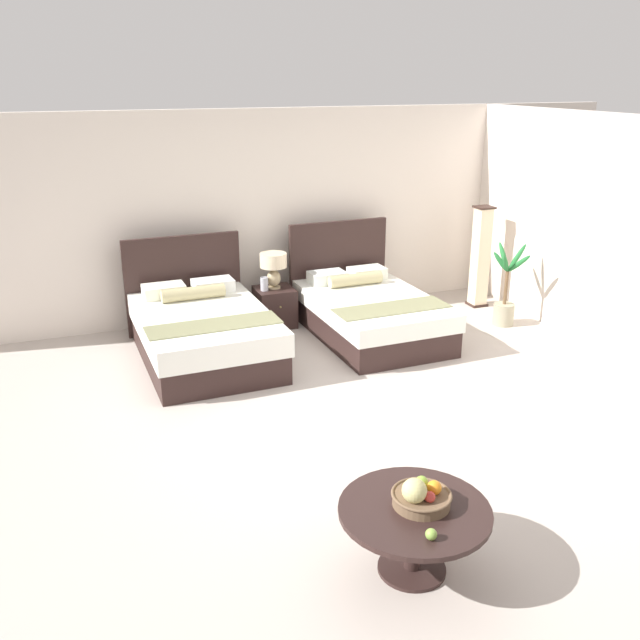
# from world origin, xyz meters

# --- Properties ---
(ground_plane) EXTENTS (10.23, 10.04, 0.02)m
(ground_plane) POSITION_xyz_m (0.00, 0.00, -0.01)
(ground_plane) COLOR #BDB0A6
(wall_back) EXTENTS (10.23, 0.12, 2.60)m
(wall_back) POSITION_xyz_m (0.00, 3.22, 1.30)
(wall_back) COLOR silver
(wall_back) RESTS_ON ground
(wall_side_right) EXTENTS (0.12, 5.64, 2.60)m
(wall_side_right) POSITION_xyz_m (3.32, 0.40, 1.30)
(wall_side_right) COLOR silver
(wall_side_right) RESTS_ON ground
(bed_near_window) EXTENTS (1.43, 2.08, 1.19)m
(bed_near_window) POSITION_xyz_m (-1.01, 1.94, 0.31)
(bed_near_window) COLOR #2E1E1B
(bed_near_window) RESTS_ON ground
(bed_near_corner) EXTENTS (1.37, 2.07, 1.21)m
(bed_near_corner) POSITION_xyz_m (1.00, 1.94, 0.29)
(bed_near_corner) COLOR #2E1E1B
(bed_near_corner) RESTS_ON ground
(nightstand) EXTENTS (0.46, 0.48, 0.48)m
(nightstand) POSITION_xyz_m (0.04, 2.65, 0.24)
(nightstand) COLOR #2E1E1B
(nightstand) RESTS_ON ground
(table_lamp) EXTENTS (0.33, 0.33, 0.44)m
(table_lamp) POSITION_xyz_m (0.04, 2.67, 0.78)
(table_lamp) COLOR tan
(table_lamp) RESTS_ON nightstand
(vase) EXTENTS (0.10, 0.10, 0.17)m
(vase) POSITION_xyz_m (-0.10, 2.61, 0.57)
(vase) COLOR silver
(vase) RESTS_ON nightstand
(coffee_table) EXTENTS (0.95, 0.95, 0.46)m
(coffee_table) POSITION_xyz_m (-0.51, -2.02, 0.37)
(coffee_table) COLOR #2E1E1B
(coffee_table) RESTS_ON ground
(fruit_bowl) EXTENTS (0.38, 0.38, 0.22)m
(fruit_bowl) POSITION_xyz_m (-0.47, -2.01, 0.54)
(fruit_bowl) COLOR brown
(fruit_bowl) RESTS_ON coffee_table
(loose_apple) EXTENTS (0.07, 0.07, 0.07)m
(loose_apple) POSITION_xyz_m (-0.57, -2.32, 0.50)
(loose_apple) COLOR #82AB44
(loose_apple) RESTS_ON coffee_table
(floor_lamp_corner) EXTENTS (0.23, 0.23, 1.35)m
(floor_lamp_corner) POSITION_xyz_m (2.86, 2.44, 0.68)
(floor_lamp_corner) COLOR #32211B
(floor_lamp_corner) RESTS_ON ground
(potted_palm) EXTENTS (0.48, 0.56, 1.02)m
(potted_palm) POSITION_xyz_m (2.74, 1.66, 0.32)
(potted_palm) COLOR #9E987C
(potted_palm) RESTS_ON ground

